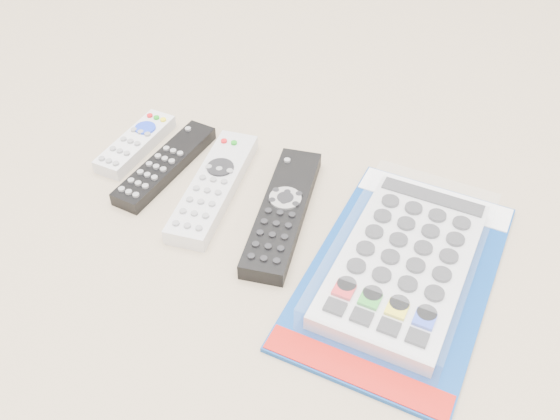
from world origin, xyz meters
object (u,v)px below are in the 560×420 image
at_px(remote_small_grey, 136,143).
at_px(remote_large_black, 283,211).
at_px(remote_silver_dvd, 214,186).
at_px(jumbo_remote_packaged, 404,261).
at_px(remote_slim_black, 165,165).

height_order(remote_small_grey, remote_large_black, remote_large_black).
relative_size(remote_silver_dvd, jumbo_remote_packaged, 0.66).
xyz_separation_m(remote_small_grey, remote_slim_black, (0.07, -0.02, -0.00)).
bearing_deg(jumbo_remote_packaged, remote_large_black, 172.59).
bearing_deg(jumbo_remote_packaged, remote_small_grey, 172.02).
bearing_deg(remote_slim_black, remote_small_grey, 164.03).
distance_m(remote_small_grey, remote_slim_black, 0.07).
distance_m(remote_slim_black, remote_silver_dvd, 0.09).
xyz_separation_m(remote_silver_dvd, jumbo_remote_packaged, (0.28, -0.03, 0.01)).
bearing_deg(remote_small_grey, remote_large_black, -7.89).
bearing_deg(remote_small_grey, remote_slim_black, -18.36).
xyz_separation_m(remote_small_grey, remote_silver_dvd, (0.15, -0.04, 0.00)).
relative_size(remote_small_grey, remote_large_black, 0.62).
bearing_deg(remote_silver_dvd, remote_small_grey, 157.74).
bearing_deg(remote_slim_black, remote_silver_dvd, -4.70).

